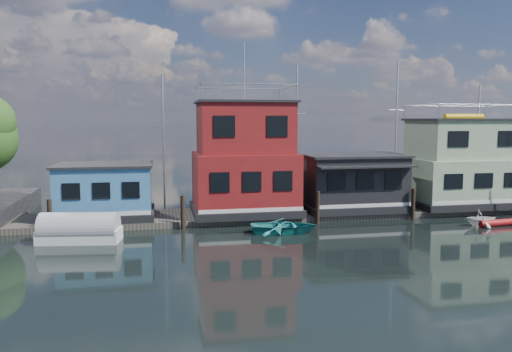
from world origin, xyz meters
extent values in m
plane|color=black|center=(0.00, 0.00, 0.00)|extent=(160.00, 160.00, 0.00)
cube|color=#595147|center=(0.00, 12.00, 0.20)|extent=(48.00, 5.00, 0.40)
cube|color=black|center=(-18.00, 12.00, 0.65)|extent=(6.40, 4.90, 0.50)
cube|color=teal|center=(-18.00, 12.00, 2.40)|extent=(6.00, 4.50, 3.00)
cube|color=black|center=(-18.00, 12.00, 3.98)|extent=(6.30, 4.80, 0.16)
cube|color=black|center=(-8.50, 12.00, 0.65)|extent=(7.40, 5.90, 0.50)
cube|color=maroon|center=(-8.50, 12.00, 2.77)|extent=(7.00, 5.50, 3.74)
cube|color=maroon|center=(-8.50, 12.00, 6.37)|extent=(6.30, 4.95, 3.46)
cube|color=black|center=(-8.50, 12.00, 8.18)|extent=(6.65, 5.23, 0.16)
cylinder|color=silver|center=(-8.50, 12.00, 10.26)|extent=(0.08, 0.08, 4.00)
cube|color=black|center=(-0.50, 12.00, 0.65)|extent=(7.40, 5.40, 0.50)
cube|color=black|center=(-0.50, 12.00, 2.60)|extent=(7.00, 5.00, 3.40)
cube|color=black|center=(-0.50, 12.00, 4.38)|extent=(7.30, 5.30, 0.16)
cube|color=black|center=(-0.50, 9.20, 3.79)|extent=(7.00, 1.20, 0.12)
cube|color=black|center=(8.50, 12.00, 0.65)|extent=(8.40, 5.90, 0.50)
cube|color=#9DB88C|center=(8.50, 12.00, 2.46)|extent=(8.00, 5.50, 3.12)
cube|color=#9DB88C|center=(8.50, 12.00, 5.46)|extent=(7.20, 4.95, 2.88)
cube|color=black|center=(8.50, 12.00, 6.98)|extent=(7.60, 5.23, 0.16)
cylinder|color=#D59907|center=(8.50, 12.00, 7.15)|extent=(3.20, 0.56, 0.56)
cylinder|color=#2D2116|center=(-21.00, 9.20, 1.10)|extent=(0.28, 0.28, 2.20)
cylinder|color=#2D2116|center=(-13.00, 9.20, 1.10)|extent=(0.28, 0.28, 2.20)
cylinder|color=#2D2116|center=(-4.00, 9.20, 1.10)|extent=(0.28, 0.28, 2.20)
cylinder|color=#2D2116|center=(3.00, 9.20, 1.10)|extent=(0.28, 0.28, 2.20)
cylinder|color=silver|center=(-14.00, 18.00, 5.25)|extent=(0.16, 0.16, 10.50)
cylinder|color=silver|center=(-14.00, 18.00, 6.83)|extent=(1.40, 0.06, 0.06)
cylinder|color=silver|center=(-3.00, 18.00, 5.75)|extent=(0.16, 0.16, 11.50)
cylinder|color=silver|center=(-3.00, 18.00, 7.48)|extent=(1.40, 0.06, 0.06)
cylinder|color=silver|center=(6.00, 18.00, 6.00)|extent=(0.16, 0.16, 12.00)
cylinder|color=silver|center=(6.00, 18.00, 7.80)|extent=(1.40, 0.06, 0.06)
cylinder|color=silver|center=(14.00, 18.00, 5.00)|extent=(0.16, 0.16, 10.00)
cylinder|color=silver|center=(14.00, 18.00, 6.50)|extent=(1.40, 0.06, 0.06)
cylinder|color=#AA1215|center=(7.48, 6.07, 0.22)|extent=(3.09, 0.86, 0.45)
imported|color=white|center=(6.24, 6.28, 0.56)|extent=(2.31, 2.06, 1.12)
cube|color=white|center=(-18.98, 6.94, 0.38)|extent=(4.73, 2.34, 0.76)
cylinder|color=#A4A5A9|center=(-18.98, 6.94, 0.81)|extent=(4.53, 2.42, 1.84)
imported|color=teal|center=(-6.96, 6.87, 0.42)|extent=(4.42, 3.43, 0.84)
camera|label=1|loc=(-14.56, -22.43, 6.98)|focal=35.00mm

